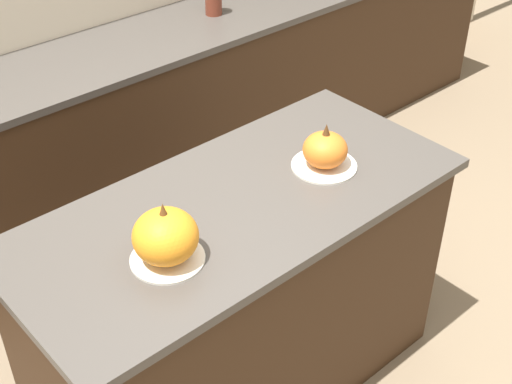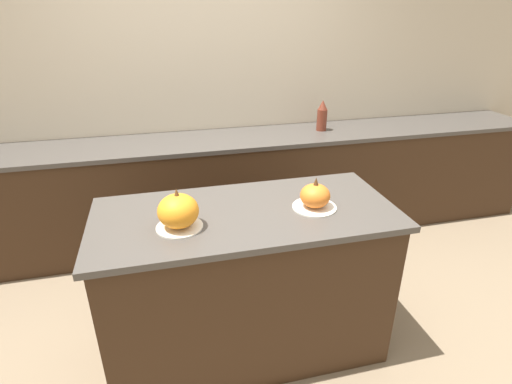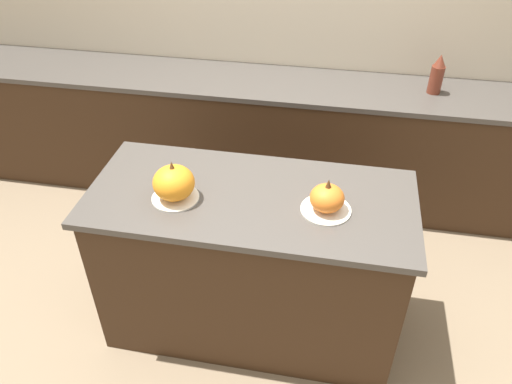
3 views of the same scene
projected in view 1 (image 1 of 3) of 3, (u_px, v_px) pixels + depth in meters
The scene contains 5 objects.
ground_plane at pixel (241, 383), 2.96m from camera, with size 12.00×12.00×0.00m, color #847056.
kitchen_island at pixel (240, 301), 2.68m from camera, with size 1.61×0.73×0.94m.
back_counter at pixel (64, 158), 3.49m from camera, with size 6.00×0.60×0.93m.
pumpkin_cake_left at pixel (166, 238), 2.11m from camera, with size 0.23×0.23×0.21m.
pumpkin_cake_right at pixel (325, 151), 2.54m from camera, with size 0.24×0.24×0.18m.
Camera 1 is at (-1.23, -1.49, 2.37)m, focal length 50.00 mm.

